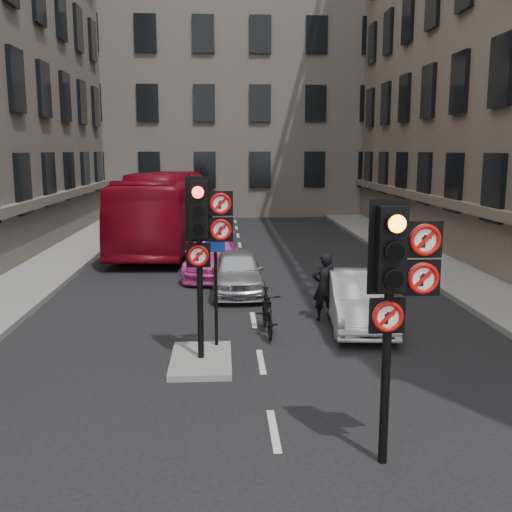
{
  "coord_description": "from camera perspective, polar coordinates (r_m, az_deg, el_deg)",
  "views": [
    {
      "loc": [
        -0.74,
        -6.43,
        4.19
      ],
      "look_at": [
        -0.24,
        2.53,
        2.6
      ],
      "focal_mm": 42.0,
      "sensor_mm": 36.0,
      "label": 1
    }
  ],
  "objects": [
    {
      "name": "motorcyclist",
      "position": [
        14.94,
        6.54,
        -2.93
      ],
      "size": [
        0.66,
        0.47,
        1.7
      ],
      "primitive_type": "imported",
      "rotation": [
        0.0,
        0.0,
        3.24
      ],
      "color": "black",
      "rests_on": "ground"
    },
    {
      "name": "centre_island",
      "position": [
        12.17,
        -5.24,
        -9.84
      ],
      "size": [
        1.2,
        2.0,
        0.12
      ],
      "primitive_type": "cube",
      "color": "gray",
      "rests_on": "ground"
    },
    {
      "name": "building_far",
      "position": [
        44.82,
        -2.33,
        17.5
      ],
      "size": [
        30.0,
        14.0,
        20.0
      ],
      "primitive_type": "cube",
      "color": "#686158",
      "rests_on": "ground"
    },
    {
      "name": "motorcycle",
      "position": [
        13.8,
        1.08,
        -5.35
      ],
      "size": [
        0.57,
        1.77,
        1.05
      ],
      "primitive_type": "imported",
      "rotation": [
        0.0,
        0.0,
        0.04
      ],
      "color": "black",
      "rests_on": "ground"
    },
    {
      "name": "pavement_right",
      "position": [
        20.49,
        19.7,
        -2.12
      ],
      "size": [
        3.0,
        50.0,
        0.16
      ],
      "primitive_type": "cube",
      "color": "gray",
      "rests_on": "ground"
    },
    {
      "name": "car_white",
      "position": [
        14.65,
        9.74,
        -4.11
      ],
      "size": [
        1.71,
        4.02,
        1.29
      ],
      "primitive_type": "imported",
      "rotation": [
        0.0,
        0.0,
        -0.09
      ],
      "color": "silver",
      "rests_on": "ground"
    },
    {
      "name": "car_pink",
      "position": [
        20.34,
        -4.2,
        -0.03
      ],
      "size": [
        1.87,
        4.43,
        1.28
      ],
      "primitive_type": "imported",
      "rotation": [
        0.0,
        0.0,
        -0.02
      ],
      "color": "#E242A6",
      "rests_on": "ground"
    },
    {
      "name": "bus_red",
      "position": [
        26.36,
        -8.84,
        4.33
      ],
      "size": [
        3.24,
        11.7,
        3.23
      ],
      "primitive_type": "imported",
      "rotation": [
        0.0,
        0.0,
        -0.05
      ],
      "color": "maroon",
      "rests_on": "ground"
    },
    {
      "name": "car_silver",
      "position": [
        17.76,
        -1.77,
        -1.49
      ],
      "size": [
        1.53,
        3.76,
        1.28
      ],
      "primitive_type": "imported",
      "rotation": [
        0.0,
        0.0,
        0.01
      ],
      "color": "#A5A8AC",
      "rests_on": "ground"
    },
    {
      "name": "signal_near",
      "position": [
        7.92,
        13.22,
        -1.95
      ],
      "size": [
        0.91,
        0.4,
        3.58
      ],
      "color": "black",
      "rests_on": "ground"
    },
    {
      "name": "info_sign",
      "position": [
        12.43,
        -3.86,
        -1.88
      ],
      "size": [
        0.4,
        0.14,
        2.33
      ],
      "rotation": [
        0.0,
        0.0,
        0.15
      ],
      "color": "black",
      "rests_on": "centre_island"
    },
    {
      "name": "pavement_left",
      "position": [
        19.96,
        -22.02,
        -2.58
      ],
      "size": [
        3.0,
        50.0,
        0.16
      ],
      "primitive_type": "cube",
      "color": "gray",
      "rests_on": "ground"
    },
    {
      "name": "ground",
      "position": [
        7.72,
        3.08,
        -22.88
      ],
      "size": [
        120.0,
        120.0,
        0.0
      ],
      "primitive_type": "plane",
      "color": "black",
      "rests_on": "ground"
    },
    {
      "name": "signal_far",
      "position": [
        11.53,
        -5.03,
        2.59
      ],
      "size": [
        0.91,
        0.4,
        3.58
      ],
      "color": "black",
      "rests_on": "centre_island"
    }
  ]
}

